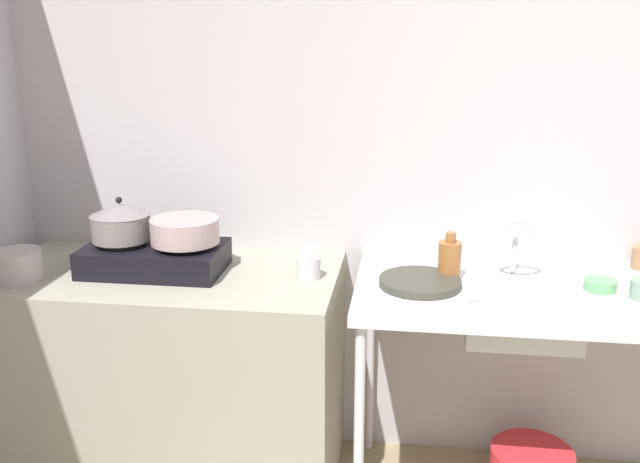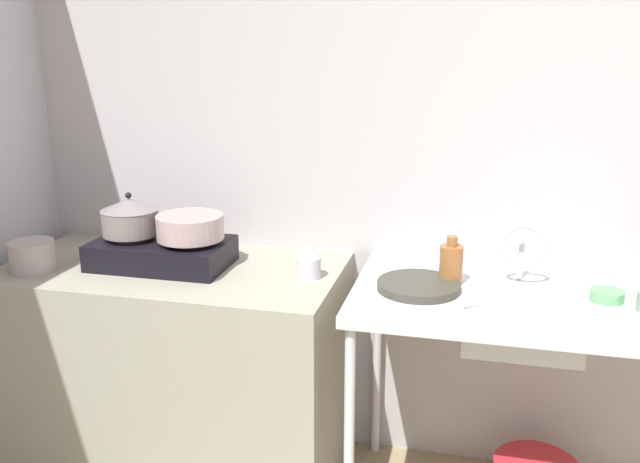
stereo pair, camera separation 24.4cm
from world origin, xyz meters
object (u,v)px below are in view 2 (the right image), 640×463
Objects in this scene: pot_beside_stove at (32,256)px; frying_pan at (419,286)px; pot_on_left_burner at (130,216)px; faucet at (523,247)px; percolator at (309,260)px; small_bowl_on_drainboard at (607,295)px; bottle_by_sink at (451,264)px; stove at (162,252)px; pot_on_right_burner at (190,227)px; sink_basin at (521,321)px.

pot_beside_stove is 0.58× the size of frying_pan.
faucet is at bearing 4.02° from pot_on_left_burner.
pot_on_left_burner is at bearing -175.98° from faucet.
percolator is 1.25× the size of small_bowl_on_drainboard.
percolator is 0.76m from faucet.
bottle_by_sink reaches higher than pot_beside_stove.
faucet is (1.78, 0.27, 0.08)m from pot_beside_stove.
pot_on_right_burner reaches higher than stove.
stove is 0.58m from percolator.
small_bowl_on_drainboard is at bearing 5.07° from pot_beside_stove.
pot_on_left_burner is 1.49m from sink_basin.
pot_on_right_burner is 0.60m from pot_beside_stove.
pot_beside_stove is 1.80m from sink_basin.
pot_on_left_burner is 1.74m from small_bowl_on_drainboard.
pot_on_left_burner is 1.31× the size of pot_beside_stove.
stove is 3.08× the size of pot_beside_stove.
pot_on_left_burner is 0.76× the size of frying_pan.
pot_on_right_burner reaches higher than bottle_by_sink.
pot_on_left_burner reaches higher than small_bowl_on_drainboard.
stove is at bearing 20.47° from pot_beside_stove.
percolator reaches higher than small_bowl_on_drainboard.
pot_on_right_burner is at bearing 179.98° from percolator.
bottle_by_sink is at bearing 6.10° from percolator.
small_bowl_on_drainboard is (1.49, 0.02, -0.15)m from pot_on_right_burner.
percolator is 0.41m from frying_pan.
sink_basin is at bearing -171.84° from small_bowl_on_drainboard.
pot_on_right_burner is 0.88m from frying_pan.
percolator is 0.36× the size of sink_basin.
small_bowl_on_drainboard is 0.52m from bottle_by_sink.
small_bowl_on_drainboard is (1.73, 0.02, -0.17)m from pot_on_left_burner.
faucet reaches higher than bottle_by_sink.
faucet is (1.46, 0.10, -0.05)m from pot_on_left_burner.
bottle_by_sink is at bearing 39.57° from frying_pan.
pot_beside_stove is (-0.57, -0.17, -0.11)m from pot_on_right_burner.
faucet is at bearing 4.84° from pot_on_right_burner.
pot_beside_stove is 1.05m from percolator.
frying_pan is at bearing -4.42° from percolator.
stove is 0.48m from pot_beside_stove.
percolator is (0.71, -0.00, -0.12)m from pot_on_left_burner.
pot_on_right_burner is 1.10× the size of faucet.
faucet is at bearing 8.61° from pot_beside_stove.
pot_on_right_burner is 0.65× the size of sink_basin.
bottle_by_sink is at bearing -168.70° from faucet.
pot_on_right_burner is 1.83× the size of percolator.
pot_on_right_burner is (0.25, 0.00, -0.03)m from pot_on_left_burner.
pot_on_left_burner is 1.46m from faucet.
pot_on_left_burner is 0.72m from percolator.
pot_on_left_burner reaches higher than bottle_by_sink.
bottle_by_sink is (0.10, 0.09, 0.06)m from frying_pan.
pot_on_right_burner is 0.97m from bottle_by_sink.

